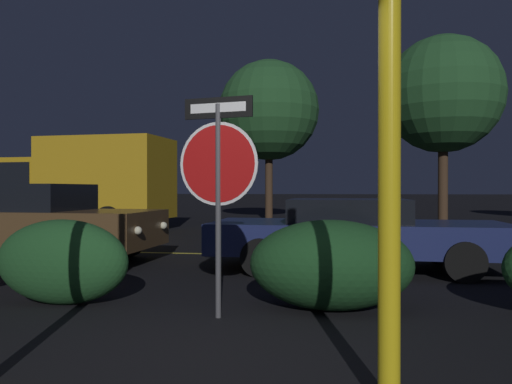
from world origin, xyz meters
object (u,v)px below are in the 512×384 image
at_px(tree_0, 269,111).
at_px(stop_sign, 218,165).
at_px(passing_car_2, 355,232).
at_px(hedge_bush_1, 62,262).
at_px(tree_2, 443,95).
at_px(yellow_pole_right, 389,151).
at_px(street_lamp, 385,108).
at_px(delivery_truck, 75,182).
at_px(passing_car_1, 39,223).
at_px(hedge_bush_2, 331,265).

bearing_deg(tree_0, stop_sign, -84.93).
bearing_deg(tree_0, passing_car_2, -76.54).
xyz_separation_m(hedge_bush_1, tree_2, (6.87, 11.99, 4.02)).
relative_size(stop_sign, passing_car_2, 0.47).
bearing_deg(tree_0, yellow_pole_right, -80.67).
xyz_separation_m(passing_car_2, street_lamp, (1.21, 6.76, 3.16)).
bearing_deg(delivery_truck, passing_car_1, -152.08).
xyz_separation_m(passing_car_1, passing_car_2, (5.82, -0.12, -0.10)).
bearing_deg(street_lamp, hedge_bush_1, -115.85).
bearing_deg(passing_car_1, passing_car_2, 91.18).
relative_size(stop_sign, delivery_truck, 0.36).
relative_size(hedge_bush_2, delivery_truck, 0.28).
xyz_separation_m(hedge_bush_2, tree_0, (-2.59, 15.37, 4.18)).
height_order(stop_sign, street_lamp, street_lamp).
height_order(delivery_truck, tree_0, tree_0).
height_order(street_lamp, tree_0, tree_0).
distance_m(yellow_pole_right, street_lamp, 12.39).
bearing_deg(tree_2, hedge_bush_2, -107.60).
relative_size(street_lamp, tree_2, 0.99).
height_order(hedge_bush_1, tree_2, tree_2).
bearing_deg(yellow_pole_right, hedge_bush_2, 97.95).
relative_size(delivery_truck, tree_0, 0.95).
bearing_deg(yellow_pole_right, passing_car_1, 136.38).
xyz_separation_m(passing_car_1, tree_0, (2.83, 12.40, 3.96)).
bearing_deg(delivery_truck, hedge_bush_2, -135.33).
bearing_deg(delivery_truck, stop_sign, -140.91).
relative_size(stop_sign, passing_car_1, 0.51).
bearing_deg(hedge_bush_2, hedge_bush_1, -176.27).
distance_m(stop_sign, street_lamp, 10.74).
bearing_deg(hedge_bush_1, tree_0, 87.98).
distance_m(yellow_pole_right, hedge_bush_2, 2.78).
relative_size(hedge_bush_2, tree_0, 0.27).
height_order(stop_sign, tree_2, tree_2).
bearing_deg(tree_2, yellow_pole_right, -103.30).
bearing_deg(hedge_bush_2, tree_0, 99.56).
relative_size(hedge_bush_2, tree_2, 0.28).
xyz_separation_m(hedge_bush_2, passing_car_2, (0.41, 2.85, 0.12)).
relative_size(delivery_truck, tree_2, 1.00).
distance_m(yellow_pole_right, hedge_bush_1, 4.33).
distance_m(stop_sign, delivery_truck, 12.77).
distance_m(yellow_pole_right, passing_car_1, 8.01).
bearing_deg(tree_2, passing_car_2, -110.42).
bearing_deg(passing_car_1, tree_2, 136.30).
height_order(stop_sign, passing_car_2, stop_sign).
distance_m(delivery_truck, street_lamp, 10.33).
distance_m(passing_car_1, passing_car_2, 5.82).
height_order(passing_car_2, tree_0, tree_0).
height_order(stop_sign, yellow_pole_right, yellow_pole_right).
distance_m(stop_sign, tree_2, 13.58).
distance_m(hedge_bush_1, tree_2, 14.39).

